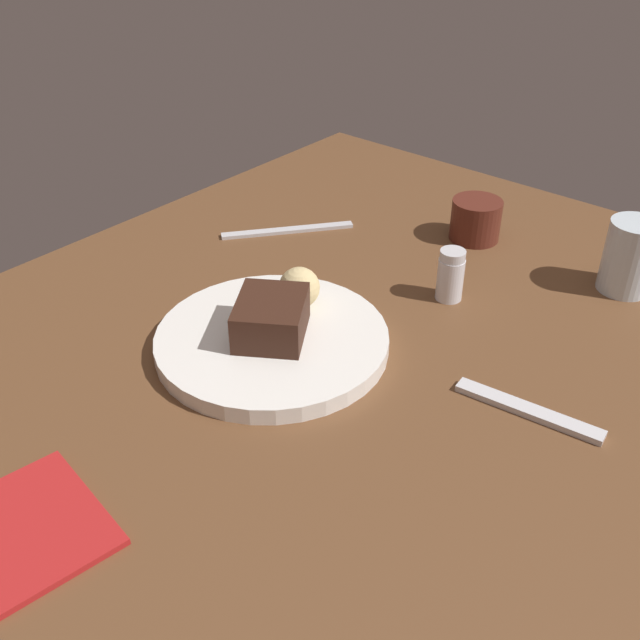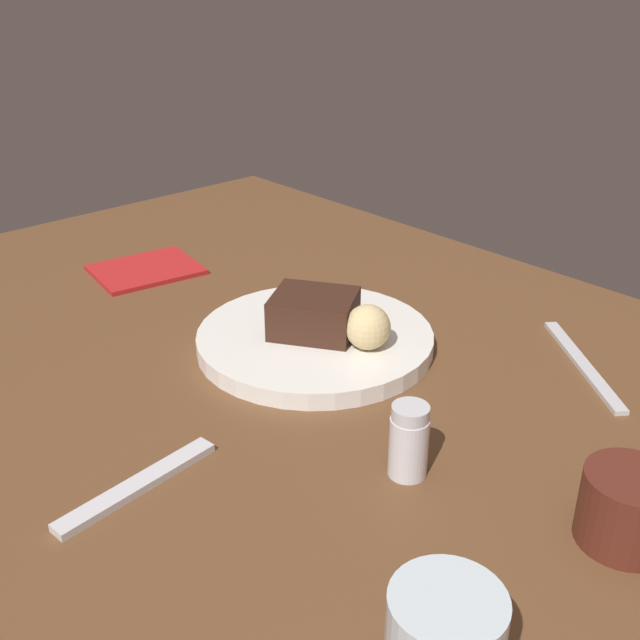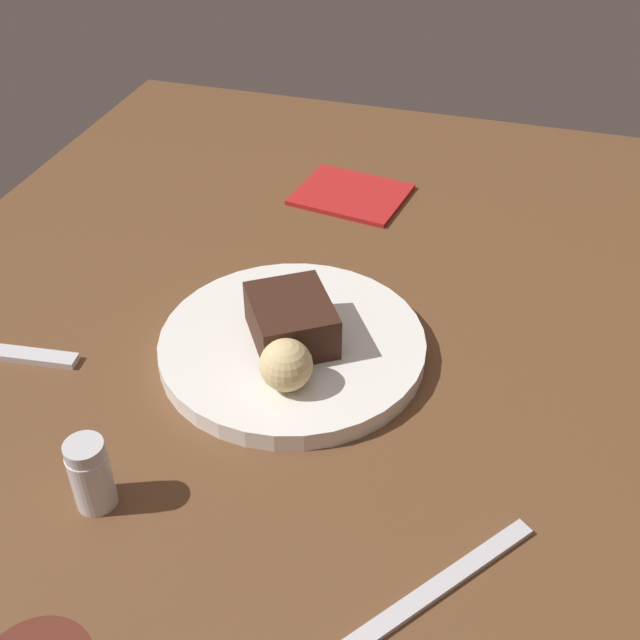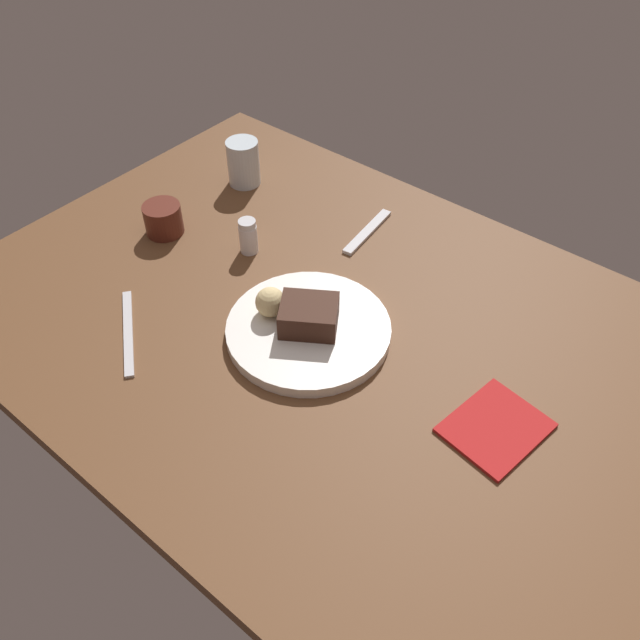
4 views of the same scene
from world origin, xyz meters
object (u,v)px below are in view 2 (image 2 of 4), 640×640
Objects in this scene: coffee_cup at (624,511)px; bread_roll at (368,327)px; dessert_plate at (315,339)px; salt_shaker at (409,441)px; folded_napkin at (146,270)px; chocolate_cake_slice at (314,314)px; dessert_spoon at (138,485)px; butter_knife at (582,364)px.

bread_roll is at bearing 170.00° from coffee_cup.
coffee_cup reaches higher than dessert_plate.
salt_shaker is at bearing -161.43° from coffee_cup.
bread_roll is at bearing 6.01° from folded_napkin.
salt_shaker is at bearing -22.93° from chocolate_cake_slice.
bread_roll is at bearing 14.37° from chocolate_cake_slice.
chocolate_cake_slice reaches higher than dessert_plate.
dessert_plate is 31.83cm from folded_napkin.
bread_roll reaches higher than chocolate_cake_slice.
dessert_spoon is at bearing -72.79° from dessert_plate.
butter_knife is at bearing -23.70° from dessert_spoon.
bread_roll is 0.73× the size of salt_shaker.
bread_roll is at bearing 13.93° from dessert_plate.
bread_roll is 31.82cm from coffee_cup.
dessert_spoon is 0.79× the size of butter_knife.
coffee_cup is 69.50cm from folded_napkin.
dessert_plate is 3.94× the size of salt_shaker.
dessert_plate is at bearing -166.07° from bread_roll.
bread_roll is 23.07cm from butter_knife.
dessert_spoon is 46.95cm from butter_knife.
folded_napkin is (-40.08, 24.51, -0.05)cm from dessert_spoon.
coffee_cup is (37.78, -3.86, -1.22)cm from chocolate_cake_slice.
dessert_plate reaches higher than butter_knife.
chocolate_cake_slice is at bearing 4.25° from folded_napkin.
dessert_spoon is (8.34, -26.94, -0.60)cm from dessert_plate.
dessert_spoon is 1.11× the size of folded_napkin.
folded_napkin reaches higher than butter_knife.
dessert_spoon reaches higher than butter_knife.
dessert_spoon is (-29.36, -23.00, -2.53)cm from coffee_cup.
chocolate_cake_slice is 1.26× the size of coffee_cup.
butter_knife is (-15.53, 21.86, -2.63)cm from coffee_cup.
dessert_plate is 2.94× the size of chocolate_cake_slice.
coffee_cup is at bearing -5.96° from dessert_plate.
coffee_cup is 0.51× the size of folded_napkin.
folded_napkin is at bearing 178.76° from coffee_cup.
bread_roll reaches higher than salt_shaker.
chocolate_cake_slice is at bearing 174.16° from coffee_cup.
folded_napkin is at bearing -121.42° from butter_knife.
butter_knife is (22.25, 18.00, -3.84)cm from chocolate_cake_slice.
bread_roll is 0.35× the size of folded_napkin.
salt_shaker is 53.99cm from folded_napkin.
coffee_cup is 26.94cm from butter_knife.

